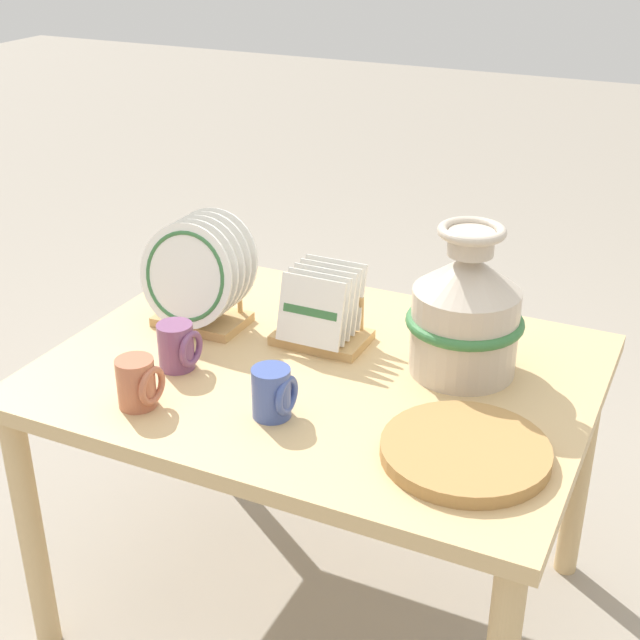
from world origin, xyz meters
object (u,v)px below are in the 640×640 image
(mug_terracotta_glaze, at_px, (138,383))
(mug_plum_glaze, at_px, (178,346))
(wicker_charger_stack, at_px, (465,451))
(dish_rack_square_plates, at_px, (322,317))
(mug_cobalt_glaze, at_px, (272,393))
(ceramic_vase, at_px, (466,311))
(dish_rack_round_plates, at_px, (198,280))

(mug_terracotta_glaze, distance_m, mug_plum_glaze, 0.16)
(wicker_charger_stack, bearing_deg, dish_rack_square_plates, 144.86)
(dish_rack_square_plates, xyz_separation_m, mug_cobalt_glaze, (0.05, -0.32, -0.01))
(ceramic_vase, relative_size, mug_plum_glaze, 3.18)
(mug_plum_glaze, bearing_deg, mug_terracotta_glaze, -84.41)
(ceramic_vase, bearing_deg, mug_cobalt_glaze, -130.01)
(mug_terracotta_glaze, height_order, mug_plum_glaze, same)
(wicker_charger_stack, bearing_deg, mug_plum_glaze, 174.74)
(ceramic_vase, bearing_deg, dish_rack_round_plates, -175.14)
(dish_rack_round_plates, bearing_deg, ceramic_vase, 4.86)
(ceramic_vase, bearing_deg, wicker_charger_stack, -71.52)
(dish_rack_square_plates, xyz_separation_m, mug_plum_glaze, (-0.22, -0.24, -0.01))
(dish_rack_round_plates, bearing_deg, mug_cobalt_glaze, -39.43)
(dish_rack_square_plates, height_order, mug_plum_glaze, dish_rack_square_plates)
(dish_rack_round_plates, relative_size, wicker_charger_stack, 0.84)
(mug_terracotta_glaze, bearing_deg, dish_rack_round_plates, 103.42)
(dish_rack_square_plates, relative_size, mug_terracotta_glaze, 2.02)
(ceramic_vase, distance_m, mug_terracotta_glaze, 0.68)
(ceramic_vase, height_order, mug_plum_glaze, ceramic_vase)
(dish_rack_round_plates, distance_m, mug_cobalt_glaze, 0.44)
(dish_rack_round_plates, height_order, wicker_charger_stack, dish_rack_round_plates)
(ceramic_vase, xyz_separation_m, dish_rack_round_plates, (-0.62, -0.05, -0.02))
(dish_rack_square_plates, bearing_deg, mug_terracotta_glaze, -117.24)
(ceramic_vase, bearing_deg, mug_plum_glaze, -155.62)
(dish_rack_round_plates, xyz_separation_m, mug_cobalt_glaze, (0.34, -0.28, -0.06))
(wicker_charger_stack, height_order, mug_plum_glaze, mug_plum_glaze)
(dish_rack_square_plates, distance_m, mug_terracotta_glaze, 0.45)
(dish_rack_square_plates, xyz_separation_m, mug_terracotta_glaze, (-0.21, -0.40, -0.01))
(ceramic_vase, relative_size, wicker_charger_stack, 1.05)
(mug_plum_glaze, bearing_deg, ceramic_vase, 24.38)
(dish_rack_round_plates, bearing_deg, mug_plum_glaze, -70.40)
(dish_rack_round_plates, relative_size, mug_plum_glaze, 2.54)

